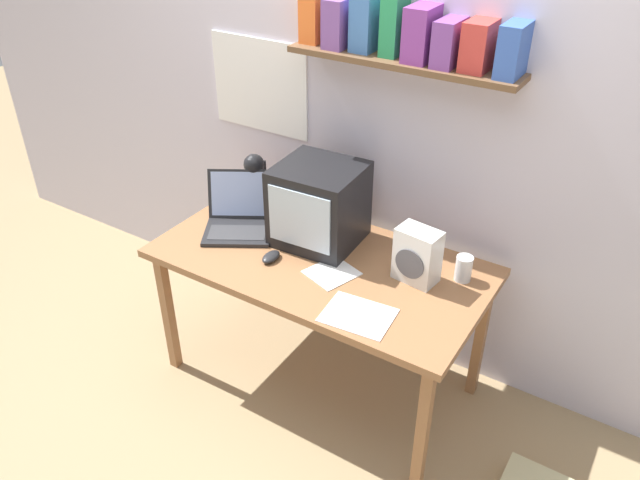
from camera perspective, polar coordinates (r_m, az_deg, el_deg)
The scene contains 11 objects.
ground_plane at distance 3.20m, azimuth 0.00°, elevation -12.38°, with size 12.00×12.00×0.00m, color #9E845E.
back_wall at distance 2.85m, azimuth 5.30°, elevation 12.83°, with size 5.60×0.24×2.60m.
corner_desk at distance 2.78m, azimuth 0.00°, elevation -2.81°, with size 1.47×0.76×0.71m.
crt_monitor at distance 2.79m, azimuth -0.10°, elevation 3.27°, with size 0.38×0.37×0.37m.
laptop at distance 2.97m, azimuth -7.41°, elevation 2.26°, with size 0.43×0.43×0.24m.
desk_lamp at distance 3.05m, azimuth -5.75°, elevation 6.00°, with size 0.14×0.18×0.30m.
juice_glass at distance 2.66m, azimuth 12.98°, elevation -2.64°, with size 0.07×0.07×0.11m.
space_heater at distance 2.59m, azimuth 8.89°, elevation -1.42°, with size 0.19×0.14×0.24m.
computer_mouse at distance 2.74m, azimuth -4.50°, elevation -1.54°, with size 0.06×0.11×0.03m.
loose_paper_near_monitor at distance 2.66m, azimuth 1.08°, elevation -3.01°, with size 0.23×0.24×0.00m.
open_notebook at distance 2.44m, azimuth 3.50°, elevation -6.88°, with size 0.29×0.23×0.00m.
Camera 1 is at (1.21, -1.92, 2.26)m, focal length 35.00 mm.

